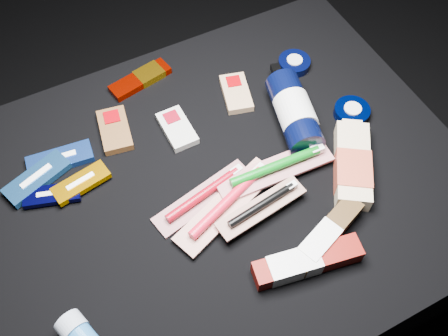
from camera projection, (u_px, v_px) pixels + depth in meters
name	position (u px, v px, depth m)	size (l,w,h in m)	color
ground	(221.00, 258.00, 1.33)	(3.00, 3.00, 0.00)	black
cloth_table	(220.00, 224.00, 1.16)	(0.98, 0.78, 0.40)	black
luna_bar_0	(60.00, 159.00, 1.01)	(0.14, 0.06, 0.02)	#1E47A6
luna_bar_1	(37.00, 178.00, 0.98)	(0.14, 0.09, 0.02)	#215A9A
luna_bar_2	(52.00, 195.00, 0.96)	(0.11, 0.07, 0.01)	#030330
luna_bar_3	(81.00, 183.00, 0.97)	(0.12, 0.06, 0.01)	#D48900
clif_bar_0	(115.00, 128.00, 1.05)	(0.08, 0.12, 0.02)	brown
clif_bar_1	(176.00, 127.00, 1.05)	(0.06, 0.10, 0.02)	beige
clif_bar_2	(236.00, 92.00, 1.10)	(0.08, 0.11, 0.02)	tan
power_bar	(143.00, 78.00, 1.13)	(0.15, 0.07, 0.02)	#820C00
lotion_bottle	(294.00, 112.00, 1.04)	(0.11, 0.24, 0.08)	black
cream_tin_upper	(294.00, 63.00, 1.15)	(0.07, 0.07, 0.02)	black
cream_tin_lower	(352.00, 112.00, 1.07)	(0.08, 0.08, 0.02)	black
bodywash_bottle	(352.00, 166.00, 0.99)	(0.16, 0.19, 0.04)	beige
toothbrush_pack_0	(204.00, 195.00, 0.96)	(0.22, 0.09, 0.02)	#ABA49E
toothbrush_pack_1	(228.00, 202.00, 0.94)	(0.25, 0.14, 0.03)	silver
toothbrush_pack_2	(277.00, 168.00, 0.98)	(0.24, 0.07, 0.03)	#BAB1AE
toothbrush_pack_3	(262.00, 206.00, 0.93)	(0.19, 0.07, 0.02)	#AAA59F
toothpaste_carton_red	(303.00, 263.00, 0.88)	(0.20, 0.08, 0.04)	#6C0C06
toothpaste_carton_green	(324.00, 237.00, 0.90)	(0.18, 0.10, 0.03)	#3A260F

